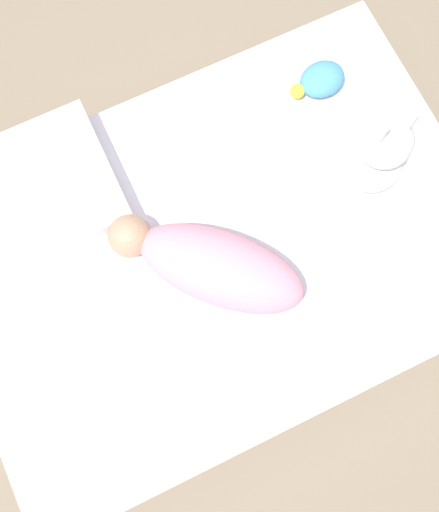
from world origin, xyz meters
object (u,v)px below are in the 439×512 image
object	(u,v)px
pillow	(48,188)
turtle_plush	(320,80)
swaddled_baby	(210,264)
bunny_plush	(377,154)

from	to	relation	value
pillow	turtle_plush	world-z (taller)	pillow
pillow	swaddled_baby	bearing A→B (deg)	128.15
swaddled_baby	pillow	bearing A→B (deg)	-6.15
pillow	turtle_plush	xyz separation A→B (m)	(-0.82, 0.03, -0.00)
pillow	bunny_plush	xyz separation A→B (m)	(-0.82, 0.32, 0.09)
bunny_plush	turtle_plush	size ratio (longest dim) A/B	2.06
pillow	bunny_plush	distance (m)	0.88
swaddled_baby	pillow	world-z (taller)	swaddled_baby
swaddled_baby	turtle_plush	distance (m)	0.63
turtle_plush	swaddled_baby	bearing A→B (deg)	34.85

